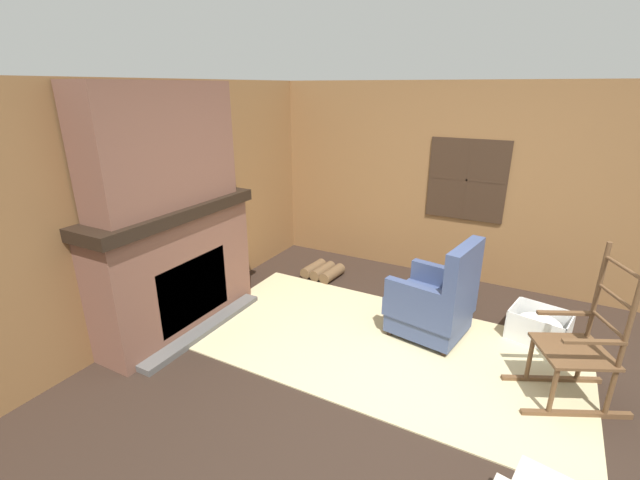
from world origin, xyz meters
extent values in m
plane|color=#2D2119|center=(0.00, 0.00, 0.00)|extent=(14.00, 14.00, 0.00)
cube|color=olive|center=(-2.53, 0.00, 1.18)|extent=(0.06, 5.60, 2.36)
cube|color=olive|center=(0.00, 2.53, 1.18)|extent=(5.60, 0.06, 2.36)
cube|color=#382619|center=(-0.08, 2.49, 1.25)|extent=(0.89, 0.02, 0.95)
cube|color=silver|center=(-0.08, 2.50, 1.25)|extent=(0.85, 0.01, 0.91)
cube|color=#382619|center=(-0.08, 2.49, 1.25)|extent=(0.02, 0.02, 0.91)
cube|color=#382619|center=(-0.08, 2.49, 1.25)|extent=(0.85, 0.02, 0.02)
cube|color=brown|center=(-2.28, 0.00, 0.57)|extent=(0.44, 1.69, 1.14)
cube|color=black|center=(-2.11, 0.00, 0.44)|extent=(0.08, 0.88, 0.64)
cube|color=#565451|center=(-1.99, 0.00, 0.03)|extent=(0.16, 1.52, 0.06)
cube|color=black|center=(-2.28, 0.00, 1.20)|extent=(0.54, 1.79, 0.11)
cube|color=brown|center=(-2.28, 0.00, 1.80)|extent=(0.38, 1.49, 1.09)
cube|color=#C6B789|center=(-0.39, 0.60, 0.01)|extent=(3.54, 1.81, 0.01)
cube|color=#3D4C75|center=(-0.04, 1.00, 0.18)|extent=(0.74, 0.70, 0.24)
cube|color=#3D4C75|center=(-0.04, 1.00, 0.33)|extent=(0.78, 0.74, 0.18)
cube|color=#3D4C75|center=(0.24, 0.96, 0.71)|extent=(0.23, 0.64, 0.57)
cube|color=#3D4C75|center=(-0.11, 0.74, 0.52)|extent=(0.62, 0.19, 0.20)
cube|color=#3D4C75|center=(-0.02, 1.27, 0.52)|extent=(0.62, 0.19, 0.20)
cylinder|color=#332319|center=(-0.36, 0.80, 0.03)|extent=(0.06, 0.06, 0.06)
cylinder|color=#332319|center=(-0.27, 1.30, 0.03)|extent=(0.06, 0.06, 0.06)
cylinder|color=#332319|center=(0.18, 0.71, 0.03)|extent=(0.06, 0.06, 0.06)
cylinder|color=#332319|center=(0.27, 1.21, 0.03)|extent=(0.06, 0.06, 0.06)
cube|color=brown|center=(1.22, 0.42, 0.02)|extent=(0.74, 0.39, 0.04)
cube|color=brown|center=(1.05, 0.77, 0.02)|extent=(0.74, 0.39, 0.04)
cylinder|color=brown|center=(1.04, 0.33, 0.23)|extent=(0.05, 0.05, 0.38)
cylinder|color=brown|center=(0.87, 0.68, 0.23)|extent=(0.05, 0.05, 0.38)
cylinder|color=brown|center=(1.40, 0.51, 0.23)|extent=(0.05, 0.05, 0.38)
cylinder|color=brown|center=(1.23, 0.86, 0.23)|extent=(0.05, 0.05, 0.38)
cube|color=brown|center=(1.13, 0.59, 0.43)|extent=(0.63, 0.63, 0.02)
cylinder|color=brown|center=(1.40, 0.51, 0.82)|extent=(0.05, 0.05, 0.81)
cylinder|color=brown|center=(1.23, 0.86, 0.82)|extent=(0.05, 0.05, 0.81)
cylinder|color=brown|center=(1.32, 0.68, 0.66)|extent=(0.19, 0.35, 0.03)
cylinder|color=brown|center=(1.32, 0.68, 0.89)|extent=(0.19, 0.35, 0.03)
cylinder|color=brown|center=(1.32, 0.68, 1.12)|extent=(0.19, 0.35, 0.03)
cube|color=brown|center=(1.22, 0.42, 0.64)|extent=(0.40, 0.22, 0.02)
cube|color=brown|center=(1.05, 0.77, 0.64)|extent=(0.40, 0.22, 0.02)
cylinder|color=brown|center=(-1.72, 1.73, 0.07)|extent=(0.18, 0.41, 0.14)
cylinder|color=brown|center=(-1.58, 1.71, 0.07)|extent=(0.18, 0.41, 0.14)
cylinder|color=brown|center=(-1.43, 1.70, 0.07)|extent=(0.18, 0.41, 0.14)
cube|color=white|center=(0.91, 1.41, 0.01)|extent=(0.58, 0.49, 0.01)
cube|color=white|center=(1.16, 1.36, 0.15)|extent=(0.09, 0.39, 0.30)
cube|color=white|center=(0.67, 1.46, 0.15)|extent=(0.09, 0.39, 0.30)
cube|color=white|center=(0.95, 1.60, 0.15)|extent=(0.50, 0.12, 0.30)
cube|color=white|center=(0.87, 1.22, 0.15)|extent=(0.50, 0.12, 0.30)
ellipsoid|color=white|center=(0.91, 1.41, 0.16)|extent=(0.46, 0.40, 0.18)
ellipsoid|color=silver|center=(-2.33, -0.25, 1.31)|extent=(0.12, 0.12, 0.11)
cylinder|color=white|center=(-2.33, -0.25, 1.46)|extent=(0.07, 0.07, 0.20)
cube|color=brown|center=(-2.33, 0.37, 1.32)|extent=(0.16, 0.27, 0.14)
cube|color=silver|center=(-2.25, 0.37, 1.33)|extent=(0.01, 0.04, 0.02)
cylinder|color=#336093|center=(-2.35, -0.01, 1.39)|extent=(0.07, 0.28, 0.28)
camera|label=1|loc=(0.76, -2.70, 2.30)|focal=24.00mm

